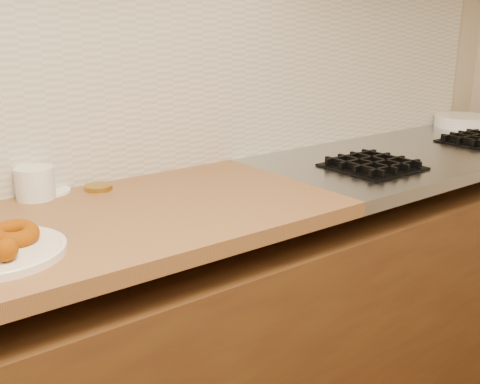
% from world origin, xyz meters
% --- Properties ---
extents(wall_back, '(4.00, 0.02, 2.70)m').
position_xyz_m(wall_back, '(0.00, 2.00, 1.35)').
color(wall_back, tan).
rests_on(wall_back, ground).
extents(base_cabinet, '(3.60, 0.60, 0.77)m').
position_xyz_m(base_cabinet, '(0.00, 1.69, 0.39)').
color(base_cabinet, '#553516').
rests_on(base_cabinet, floor).
extents(stovetop, '(1.30, 0.62, 0.04)m').
position_xyz_m(stovetop, '(1.15, 1.69, 0.88)').
color(stovetop, '#9EA0A5').
rests_on(stovetop, base_cabinet).
extents(backsplash, '(3.60, 0.02, 0.60)m').
position_xyz_m(backsplash, '(0.00, 1.99, 1.20)').
color(backsplash, beige).
rests_on(backsplash, wall_back).
extents(burner_grates, '(0.91, 0.26, 0.03)m').
position_xyz_m(burner_grates, '(1.13, 1.61, 0.91)').
color(burner_grates, black).
rests_on(burner_grates, stovetop).
extents(ring_donut, '(0.12, 0.13, 0.04)m').
position_xyz_m(ring_donut, '(-0.33, 1.61, 0.93)').
color(ring_donut, '#8B4100').
rests_on(ring_donut, donut_plate).
extents(plastic_tub, '(0.13, 0.13, 0.09)m').
position_xyz_m(plastic_tub, '(-0.18, 1.94, 0.94)').
color(plastic_tub, silver).
rests_on(plastic_tub, butcher_block).
extents(tub_lid, '(0.14, 0.14, 0.01)m').
position_xyz_m(tub_lid, '(-0.13, 1.97, 0.90)').
color(tub_lid, white).
rests_on(tub_lid, butcher_block).
extents(brass_jar_lid, '(0.09, 0.09, 0.01)m').
position_xyz_m(brass_jar_lid, '(-0.01, 1.91, 0.91)').
color(brass_jar_lid, '#AF8730').
rests_on(brass_jar_lid, butcher_block).
extents(plate_stack, '(0.25, 0.25, 0.05)m').
position_xyz_m(plate_stack, '(1.72, 1.86, 0.92)').
color(plate_stack, white).
rests_on(plate_stack, stovetop).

